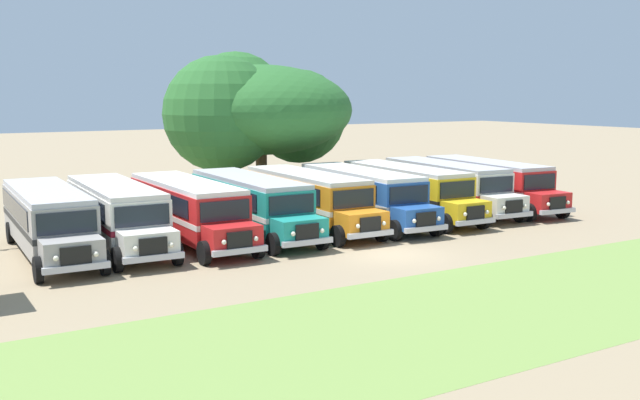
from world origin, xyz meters
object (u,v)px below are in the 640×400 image
parked_bus_slot_4 (308,197)px  parked_bus_slot_1 (116,212)px  parked_bus_slot_3 (251,202)px  parked_bus_slot_5 (362,193)px  parked_bus_slot_0 (48,218)px  parked_bus_slot_7 (447,184)px  parked_bus_slot_2 (188,208)px  broad_shade_tree (254,110)px  parked_bus_slot_6 (407,189)px  parked_bus_slot_8 (488,182)px

parked_bus_slot_4 → parked_bus_slot_1: bearing=-91.6°
parked_bus_slot_3 → parked_bus_slot_5: 6.48m
parked_bus_slot_0 → parked_bus_slot_5: (15.92, -0.60, 0.00)m
parked_bus_slot_7 → parked_bus_slot_2: bearing=-84.3°
parked_bus_slot_0 → broad_shade_tree: 19.54m
parked_bus_slot_0 → broad_shade_tree: (15.37, 11.33, 4.18)m
parked_bus_slot_0 → parked_bus_slot_7: same height
parked_bus_slot_5 → parked_bus_slot_6: same height
parked_bus_slot_2 → parked_bus_slot_8: same height
broad_shade_tree → parked_bus_slot_8: bearing=-49.3°
parked_bus_slot_4 → parked_bus_slot_8: 12.62m
parked_bus_slot_0 → parked_bus_slot_3: bearing=89.1°
parked_bus_slot_4 → parked_bus_slot_5: size_ratio=1.00×
parked_bus_slot_1 → broad_shade_tree: size_ratio=0.78×
parked_bus_slot_3 → parked_bus_slot_4: size_ratio=1.00×
parked_bus_slot_1 → parked_bus_slot_8: (22.40, -0.43, 0.00)m
parked_bus_slot_5 → parked_bus_slot_8: size_ratio=1.00×
broad_shade_tree → parked_bus_slot_1: bearing=-137.9°
parked_bus_slot_6 → broad_shade_tree: bearing=-160.4°
parked_bus_slot_4 → parked_bus_slot_5: bearing=86.1°
parked_bus_slot_2 → parked_bus_slot_5: 9.76m
parked_bus_slot_2 → broad_shade_tree: broad_shade_tree is taller
parked_bus_slot_4 → broad_shade_tree: size_ratio=0.78×
parked_bus_slot_0 → parked_bus_slot_1: 2.96m
parked_bus_slot_8 → parked_bus_slot_1: bearing=-86.3°
parked_bus_slot_3 → parked_bus_slot_4: same height
parked_bus_slot_1 → broad_shade_tree: broad_shade_tree is taller
parked_bus_slot_1 → parked_bus_slot_2: (3.20, -0.59, 0.00)m
parked_bus_slot_7 → parked_bus_slot_8: bearing=88.2°
parked_bus_slot_1 → parked_bus_slot_3: bearing=87.4°
parked_bus_slot_1 → parked_bus_slot_2: 3.25m
parked_bus_slot_8 → broad_shade_tree: bearing=-134.6°
parked_bus_slot_0 → parked_bus_slot_8: 25.36m
parked_bus_slot_0 → broad_shade_tree: bearing=127.9°
parked_bus_slot_3 → parked_bus_slot_8: (15.92, 0.09, 0.00)m
parked_bus_slot_0 → parked_bus_slot_6: 19.09m
parked_bus_slot_5 → parked_bus_slot_7: bearing=98.5°
parked_bus_slot_4 → parked_bus_slot_7: bearing=93.0°
parked_bus_slot_1 → parked_bus_slot_7: same height
parked_bus_slot_2 → parked_bus_slot_4: 6.58m
parked_bus_slot_1 → parked_bus_slot_7: (19.40, -0.12, 0.00)m
parked_bus_slot_3 → parked_bus_slot_4: 3.30m
parked_bus_slot_8 → broad_shade_tree: 15.89m
parked_bus_slot_0 → parked_bus_slot_2: 6.18m
parked_bus_slot_2 → parked_bus_slot_5: (9.76, -0.13, 0.00)m
parked_bus_slot_7 → parked_bus_slot_4: bearing=-84.0°
parked_bus_slot_1 → parked_bus_slot_4: 9.79m
parked_bus_slot_6 → broad_shade_tree: size_ratio=0.78×
parked_bus_slot_7 → broad_shade_tree: size_ratio=0.79×
parked_bus_slot_2 → parked_bus_slot_7: 16.21m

